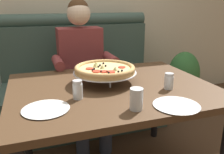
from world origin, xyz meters
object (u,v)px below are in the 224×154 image
at_px(booth_bench, 82,86).
at_px(dining_table, 112,97).
at_px(potted_plant, 183,78).
at_px(shaker_parmesan, 169,82).
at_px(diner_main, 83,63).
at_px(pizza, 105,69).
at_px(plate_near_right, 46,108).
at_px(drinking_glass, 136,100).
at_px(plate_near_left, 176,104).
at_px(shaker_oregano, 78,91).

height_order(booth_bench, dining_table, booth_bench).
relative_size(dining_table, potted_plant, 1.84).
height_order(dining_table, shaker_parmesan, shaker_parmesan).
xyz_separation_m(booth_bench, diner_main, (-0.04, -0.27, 0.31)).
relative_size(pizza, plate_near_right, 1.76).
bearing_deg(dining_table, pizza, 104.20).
distance_m(pizza, shaker_parmesan, 0.42).
distance_m(diner_main, shaker_parmesan, 0.93).
bearing_deg(pizza, shaker_parmesan, -36.13).
distance_m(plate_near_right, drinking_glass, 0.46).
height_order(dining_table, plate_near_left, plate_near_left).
xyz_separation_m(shaker_oregano, plate_near_right, (-0.18, -0.09, -0.04)).
distance_m(pizza, shaker_oregano, 0.32).
bearing_deg(pizza, plate_near_left, -63.91).
xyz_separation_m(dining_table, shaker_parmesan, (0.32, -0.16, 0.12)).
relative_size(dining_table, shaker_oregano, 11.96).
bearing_deg(plate_near_right, shaker_parmesan, 5.11).
xyz_separation_m(dining_table, potted_plant, (1.19, 0.88, -0.26)).
relative_size(diner_main, potted_plant, 1.82).
bearing_deg(potted_plant, pizza, -146.79).
xyz_separation_m(shaker_parmesan, potted_plant, (0.87, 1.04, -0.38)).
height_order(diner_main, shaker_oregano, diner_main).
distance_m(booth_bench, drinking_glass, 1.39).
relative_size(dining_table, shaker_parmesan, 12.73).
xyz_separation_m(diner_main, plate_near_left, (0.26, -1.10, 0.02)).
height_order(plate_near_right, potted_plant, plate_near_right).
xyz_separation_m(plate_near_right, drinking_glass, (0.43, -0.14, 0.04)).
height_order(plate_near_left, potted_plant, plate_near_left).
bearing_deg(potted_plant, plate_near_left, -127.21).
bearing_deg(drinking_glass, plate_near_right, 161.66).
bearing_deg(pizza, diner_main, 92.08).
bearing_deg(shaker_parmesan, potted_plant, 50.01).
distance_m(booth_bench, pizza, 0.97).
height_order(pizza, plate_near_left, pizza).
bearing_deg(shaker_parmesan, booth_bench, 105.73).
xyz_separation_m(diner_main, plate_near_right, (-0.39, -0.93, 0.02)).
height_order(shaker_parmesan, potted_plant, shaker_parmesan).
relative_size(shaker_parmesan, plate_near_left, 0.41).
distance_m(plate_near_left, drinking_glass, 0.22).
distance_m(dining_table, diner_main, 0.70).
bearing_deg(potted_plant, booth_bench, 175.99).
bearing_deg(booth_bench, dining_table, -90.00).
relative_size(diner_main, drinking_glass, 11.34).
distance_m(pizza, plate_near_left, 0.55).
xyz_separation_m(booth_bench, drinking_glass, (-0.00, -1.34, 0.37)).
bearing_deg(shaker_oregano, dining_table, 28.17).
distance_m(shaker_oregano, plate_near_right, 0.21).
bearing_deg(shaker_parmesan, plate_near_left, -112.57).
bearing_deg(potted_plant, diner_main, -171.59).
bearing_deg(plate_near_left, diner_main, 103.37).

